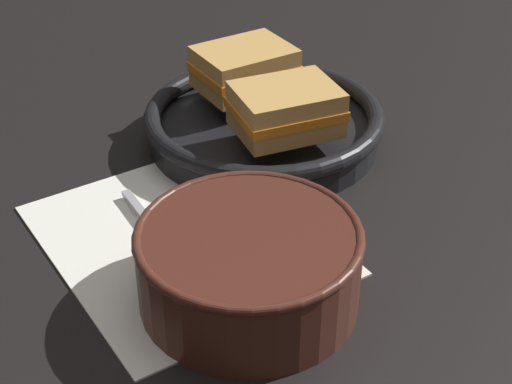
% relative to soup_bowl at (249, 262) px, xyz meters
% --- Properties ---
extents(ground_plane, '(4.00, 4.00, 0.00)m').
position_rel_soup_bowl_xyz_m(ground_plane, '(-0.07, 0.07, -0.04)').
color(ground_plane, black).
extents(napkin, '(0.27, 0.23, 0.00)m').
position_rel_soup_bowl_xyz_m(napkin, '(-0.10, -0.00, -0.04)').
color(napkin, white).
rests_on(napkin, ground_plane).
extents(soup_bowl, '(0.18, 0.18, 0.07)m').
position_rel_soup_bowl_xyz_m(soup_bowl, '(0.00, 0.00, 0.00)').
color(soup_bowl, '#4C2319').
rests_on(soup_bowl, ground_plane).
extents(spoon, '(0.15, 0.03, 0.01)m').
position_rel_soup_bowl_xyz_m(spoon, '(-0.08, -0.02, -0.03)').
color(spoon, '#9E9EA3').
rests_on(spoon, napkin).
extents(skillet, '(0.33, 0.27, 0.04)m').
position_rel_soup_bowl_xyz_m(skillet, '(-0.20, 0.16, -0.02)').
color(skillet, black).
rests_on(skillet, ground_plane).
extents(sandwich_near_left, '(0.08, 0.11, 0.05)m').
position_rel_soup_bowl_xyz_m(sandwich_near_left, '(-0.25, 0.17, 0.03)').
color(sandwich_near_left, tan).
rests_on(sandwich_near_left, skillet).
extents(sandwich_near_right, '(0.10, 0.12, 0.05)m').
position_rel_soup_bowl_xyz_m(sandwich_near_right, '(-0.15, 0.15, 0.03)').
color(sandwich_near_right, tan).
rests_on(sandwich_near_right, skillet).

